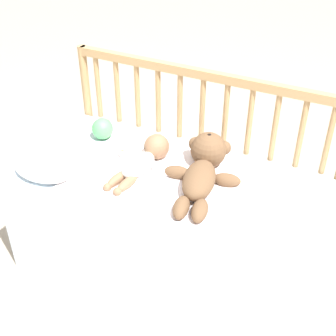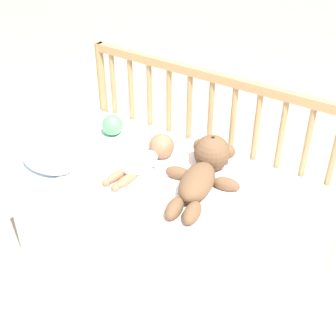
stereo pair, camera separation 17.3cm
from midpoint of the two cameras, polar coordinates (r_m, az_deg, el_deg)
ground_plane at (r=2.08m, az=2.42°, el=-11.98°), size 12.00×12.00×0.00m
crib_mattress at (r=1.92m, az=2.59°, el=-7.26°), size 1.19×0.58×0.46m
crib_rail at (r=1.95m, az=7.70°, el=5.34°), size 1.19×0.04×0.79m
blanket at (r=1.76m, az=3.37°, el=-1.78°), size 0.76×0.54×0.01m
teddy_bear at (r=1.74m, az=7.22°, el=-0.29°), size 0.30×0.45×0.14m
baby at (r=1.83m, az=0.14°, el=1.12°), size 0.28×0.35×0.10m
small_pillow at (r=1.86m, az=-11.96°, el=0.74°), size 0.24×0.14×0.06m
toy_ball at (r=2.03m, az=-4.36°, el=5.18°), size 0.09×0.09×0.09m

